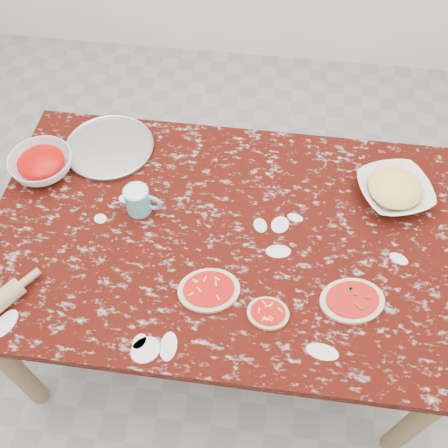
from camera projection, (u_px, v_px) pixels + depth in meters
ground at (224, 325)px, 2.30m from camera, size 4.00×4.00×0.00m
worktable at (224, 246)px, 1.75m from camera, size 1.60×1.00×0.75m
pizza_tray at (110, 148)px, 1.90m from camera, size 0.40×0.40×0.01m
sauce_bowl at (42, 165)px, 1.81m from camera, size 0.30×0.30×0.07m
cheese_bowl at (394, 191)px, 1.75m from camera, size 0.32×0.32×0.06m
flour_mug at (139, 200)px, 1.70m from camera, size 0.13×0.09×0.10m
pizza_left at (209, 290)px, 1.55m from camera, size 0.23×0.19×0.02m
pizza_mid at (268, 313)px, 1.51m from camera, size 0.13×0.11×0.02m
pizza_right at (352, 300)px, 1.53m from camera, size 0.23×0.20×0.02m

